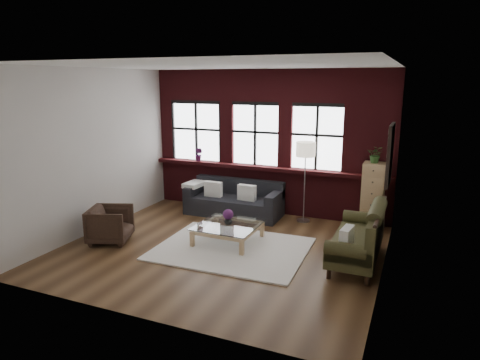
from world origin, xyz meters
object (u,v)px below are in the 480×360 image
at_px(vase, 228,220).
at_px(floor_lamp, 305,179).
at_px(dark_sofa, 234,198).
at_px(armchair, 110,225).
at_px(vintage_settee, 357,233).
at_px(drawer_chest, 373,197).
at_px(coffee_table, 228,234).

bearing_deg(vase, floor_lamp, 61.00).
bearing_deg(dark_sofa, armchair, -121.37).
xyz_separation_m(vintage_settee, armchair, (-4.37, -0.85, -0.16)).
bearing_deg(drawer_chest, armchair, -149.33).
bearing_deg(dark_sofa, coffee_table, -69.73).
xyz_separation_m(dark_sofa, vintage_settee, (2.90, -1.55, 0.11)).
height_order(armchair, drawer_chest, drawer_chest).
relative_size(dark_sofa, floor_lamp, 1.14).
bearing_deg(vintage_settee, drawer_chest, 88.41).
bearing_deg(floor_lamp, vintage_settee, -52.04).
distance_m(coffee_table, vase, 0.26).
height_order(armchair, vase, armchair).
distance_m(vintage_settee, floor_lamp, 2.22).
xyz_separation_m(vintage_settee, drawer_chest, (0.05, 1.76, 0.19)).
xyz_separation_m(dark_sofa, coffee_table, (0.59, -1.59, -0.21)).
relative_size(coffee_table, vase, 7.17).
bearing_deg(coffee_table, dark_sofa, 110.27).
relative_size(armchair, vase, 4.82).
bearing_deg(vintage_settee, floor_lamp, 127.96).
relative_size(vase, floor_lamp, 0.08).
xyz_separation_m(drawer_chest, floor_lamp, (-1.39, -0.05, 0.25)).
distance_m(armchair, vase, 2.21).
height_order(vintage_settee, floor_lamp, floor_lamp).
bearing_deg(armchair, floor_lamp, -70.37).
height_order(coffee_table, floor_lamp, floor_lamp).
relative_size(armchair, coffee_table, 0.67).
xyz_separation_m(dark_sofa, vase, (0.59, -1.59, 0.05)).
distance_m(dark_sofa, vase, 1.69).
xyz_separation_m(dark_sofa, armchair, (-1.46, -2.40, -0.05)).
height_order(vintage_settee, coffee_table, vintage_settee).
xyz_separation_m(armchair, drawer_chest, (4.42, 2.62, 0.35)).
xyz_separation_m(vintage_settee, vase, (-2.32, -0.04, -0.06)).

